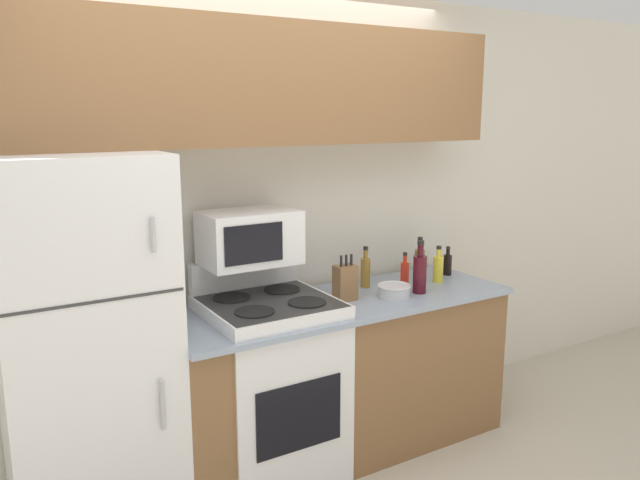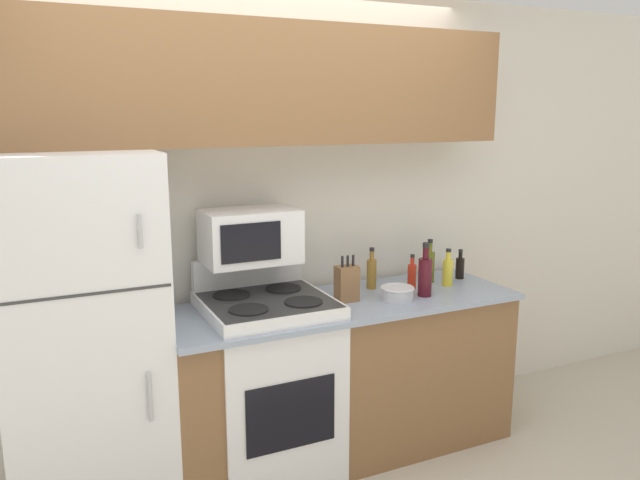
{
  "view_description": "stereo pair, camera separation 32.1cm",
  "coord_description": "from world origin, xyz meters",
  "px_view_note": "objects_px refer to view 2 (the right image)",
  "views": [
    {
      "loc": [
        -1.43,
        -2.42,
        1.89
      ],
      "look_at": [
        0.2,
        0.27,
        1.24
      ],
      "focal_mm": 35.0,
      "sensor_mm": 36.0,
      "label": 1
    },
    {
      "loc": [
        -1.15,
        -2.57,
        1.89
      ],
      "look_at": [
        0.2,
        0.27,
        1.24
      ],
      "focal_mm": 35.0,
      "sensor_mm": 36.0,
      "label": 2
    }
  ],
  "objects_px": {
    "bottle_wine_red": "(425,275)",
    "bottle_hot_sauce": "(412,275)",
    "refrigerator": "(84,342)",
    "knife_block": "(347,283)",
    "bowl": "(397,293)",
    "microwave": "(250,236)",
    "bottle_soy_sauce": "(460,267)",
    "bottle_vinegar": "(372,272)",
    "stove": "(268,384)",
    "bottle_cooking_spray": "(448,271)",
    "bottle_olive_oil": "(429,265)"
  },
  "relations": [
    {
      "from": "bottle_cooking_spray",
      "to": "stove",
      "type": "bearing_deg",
      "value": -179.98
    },
    {
      "from": "bottle_olive_oil",
      "to": "stove",
      "type": "bearing_deg",
      "value": -174.13
    },
    {
      "from": "knife_block",
      "to": "bottle_olive_oil",
      "type": "xyz_separation_m",
      "value": [
        0.62,
        0.13,
        0.0
      ]
    },
    {
      "from": "bowl",
      "to": "bottle_olive_oil",
      "type": "height_order",
      "value": "bottle_olive_oil"
    },
    {
      "from": "bottle_soy_sauce",
      "to": "bottle_hot_sauce",
      "type": "bearing_deg",
      "value": -171.41
    },
    {
      "from": "microwave",
      "to": "bottle_soy_sauce",
      "type": "bearing_deg",
      "value": -1.97
    },
    {
      "from": "bottle_hot_sauce",
      "to": "knife_block",
      "type": "bearing_deg",
      "value": -173.19
    },
    {
      "from": "knife_block",
      "to": "bowl",
      "type": "distance_m",
      "value": 0.28
    },
    {
      "from": "stove",
      "to": "bottle_soy_sauce",
      "type": "distance_m",
      "value": 1.38
    },
    {
      "from": "refrigerator",
      "to": "bottle_cooking_spray",
      "type": "distance_m",
      "value": 2.01
    },
    {
      "from": "bottle_soy_sauce",
      "to": "refrigerator",
      "type": "bearing_deg",
      "value": -178.11
    },
    {
      "from": "bottle_wine_red",
      "to": "bottle_vinegar",
      "type": "height_order",
      "value": "bottle_wine_red"
    },
    {
      "from": "microwave",
      "to": "bottle_olive_oil",
      "type": "bearing_deg",
      "value": -1.65
    },
    {
      "from": "stove",
      "to": "bowl",
      "type": "xyz_separation_m",
      "value": [
        0.71,
        -0.11,
        0.43
      ]
    },
    {
      "from": "refrigerator",
      "to": "bottle_vinegar",
      "type": "height_order",
      "value": "refrigerator"
    },
    {
      "from": "bottle_cooking_spray",
      "to": "bottle_olive_oil",
      "type": "height_order",
      "value": "bottle_olive_oil"
    },
    {
      "from": "bottle_wine_red",
      "to": "bottle_olive_oil",
      "type": "distance_m",
      "value": 0.3
    },
    {
      "from": "bottle_cooking_spray",
      "to": "bottle_soy_sauce",
      "type": "bearing_deg",
      "value": 30.48
    },
    {
      "from": "refrigerator",
      "to": "stove",
      "type": "relative_size",
      "value": 1.54
    },
    {
      "from": "stove",
      "to": "bottle_hot_sauce",
      "type": "distance_m",
      "value": 1.02
    },
    {
      "from": "microwave",
      "to": "bottle_hot_sauce",
      "type": "bearing_deg",
      "value": -6.35
    },
    {
      "from": "refrigerator",
      "to": "bowl",
      "type": "distance_m",
      "value": 1.6
    },
    {
      "from": "bowl",
      "to": "bottle_olive_oil",
      "type": "xyz_separation_m",
      "value": [
        0.36,
        0.22,
        0.06
      ]
    },
    {
      "from": "bottle_olive_oil",
      "to": "knife_block",
      "type": "bearing_deg",
      "value": -168.56
    },
    {
      "from": "refrigerator",
      "to": "bottle_vinegar",
      "type": "bearing_deg",
      "value": 4.1
    },
    {
      "from": "bottle_wine_red",
      "to": "bottle_soy_sauce",
      "type": "bearing_deg",
      "value": 27.72
    },
    {
      "from": "refrigerator",
      "to": "bottle_soy_sauce",
      "type": "distance_m",
      "value": 2.17
    },
    {
      "from": "bottle_wine_red",
      "to": "bottle_hot_sauce",
      "type": "bearing_deg",
      "value": 83.32
    },
    {
      "from": "knife_block",
      "to": "bottle_olive_oil",
      "type": "distance_m",
      "value": 0.64
    },
    {
      "from": "bottle_cooking_spray",
      "to": "microwave",
      "type": "bearing_deg",
      "value": 173.01
    },
    {
      "from": "refrigerator",
      "to": "bottle_wine_red",
      "type": "height_order",
      "value": "refrigerator"
    },
    {
      "from": "bottle_soy_sauce",
      "to": "bottle_wine_red",
      "type": "bearing_deg",
      "value": -152.28
    },
    {
      "from": "knife_block",
      "to": "bottle_cooking_spray",
      "type": "xyz_separation_m",
      "value": [
        0.67,
        0.02,
        -0.01
      ]
    },
    {
      "from": "bottle_soy_sauce",
      "to": "bottle_cooking_spray",
      "type": "bearing_deg",
      "value": -149.52
    },
    {
      "from": "bottle_vinegar",
      "to": "stove",
      "type": "bearing_deg",
      "value": -168.75
    },
    {
      "from": "bottle_wine_red",
      "to": "bottle_soy_sauce",
      "type": "distance_m",
      "value": 0.46
    },
    {
      "from": "stove",
      "to": "bowl",
      "type": "bearing_deg",
      "value": -8.81
    },
    {
      "from": "bottle_cooking_spray",
      "to": "knife_block",
      "type": "bearing_deg",
      "value": -178.65
    },
    {
      "from": "stove",
      "to": "microwave",
      "type": "height_order",
      "value": "microwave"
    },
    {
      "from": "knife_block",
      "to": "bowl",
      "type": "height_order",
      "value": "knife_block"
    },
    {
      "from": "bottle_olive_oil",
      "to": "bottle_cooking_spray",
      "type": "bearing_deg",
      "value": -64.7
    },
    {
      "from": "bowl",
      "to": "bottle_wine_red",
      "type": "xyz_separation_m",
      "value": [
        0.17,
        -0.01,
        0.08
      ]
    },
    {
      "from": "knife_block",
      "to": "bottle_olive_oil",
      "type": "height_order",
      "value": "bottle_olive_oil"
    },
    {
      "from": "refrigerator",
      "to": "knife_block",
      "type": "relative_size",
      "value": 6.83
    },
    {
      "from": "knife_block",
      "to": "bottle_soy_sauce",
      "type": "bearing_deg",
      "value": 7.63
    },
    {
      "from": "refrigerator",
      "to": "bottle_wine_red",
      "type": "bearing_deg",
      "value": -4.58
    },
    {
      "from": "stove",
      "to": "knife_block",
      "type": "height_order",
      "value": "knife_block"
    },
    {
      "from": "microwave",
      "to": "knife_block",
      "type": "xyz_separation_m",
      "value": [
        0.48,
        -0.16,
        -0.27
      ]
    },
    {
      "from": "bottle_cooking_spray",
      "to": "bottle_vinegar",
      "type": "height_order",
      "value": "bottle_vinegar"
    },
    {
      "from": "knife_block",
      "to": "bottle_hot_sauce",
      "type": "bearing_deg",
      "value": 6.81
    }
  ]
}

